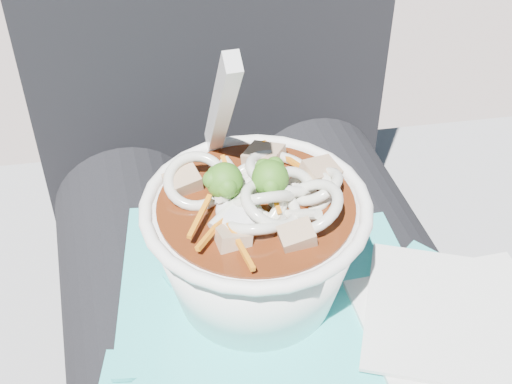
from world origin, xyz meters
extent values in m
cylinder|color=black|center=(0.10, 0.00, 0.56)|extent=(0.14, 0.48, 0.14)
cube|color=#2BB5B4|center=(0.01, -0.02, 0.63)|extent=(0.21, 0.21, 0.00)
cube|color=#2BB5B4|center=(0.09, -0.04, 0.63)|extent=(0.16, 0.15, 0.00)
cube|color=#2BB5B4|center=(0.02, -0.02, 0.63)|extent=(0.18, 0.17, 0.00)
cube|color=#2BB5B4|center=(0.00, -0.02, 0.63)|extent=(0.19, 0.20, 0.00)
cube|color=#2BB5B4|center=(-0.03, 0.03, 0.64)|extent=(0.20, 0.20, 0.00)
cube|color=#2BB5B4|center=(0.00, -0.01, 0.64)|extent=(0.17, 0.19, 0.00)
cube|color=#2BB5B4|center=(-0.01, -0.03, 0.64)|extent=(0.22, 0.22, 0.00)
cube|color=silver|center=(0.11, -0.07, 0.64)|extent=(0.13, 0.13, 0.00)
cube|color=silver|center=(0.11, -0.05, 0.65)|extent=(0.16, 0.16, 0.00)
torus|color=white|center=(-0.02, 0.01, 0.73)|extent=(0.15, 0.15, 0.01)
cylinder|color=#431A09|center=(-0.02, 0.01, 0.72)|extent=(0.13, 0.13, 0.01)
torus|color=beige|center=(-0.02, 0.02, 0.73)|extent=(0.04, 0.04, 0.03)
torus|color=beige|center=(-0.02, 0.01, 0.73)|extent=(0.04, 0.05, 0.04)
torus|color=beige|center=(0.02, 0.01, 0.73)|extent=(0.04, 0.04, 0.03)
torus|color=beige|center=(-0.01, 0.00, 0.74)|extent=(0.05, 0.05, 0.03)
torus|color=beige|center=(0.02, 0.01, 0.73)|extent=(0.05, 0.05, 0.03)
torus|color=beige|center=(0.01, 0.01, 0.73)|extent=(0.05, 0.04, 0.04)
torus|color=beige|center=(0.00, 0.03, 0.74)|extent=(0.07, 0.07, 0.03)
torus|color=beige|center=(-0.01, 0.02, 0.73)|extent=(0.07, 0.07, 0.03)
torus|color=beige|center=(-0.01, 0.00, 0.73)|extent=(0.03, 0.03, 0.02)
torus|color=beige|center=(-0.02, -0.01, 0.73)|extent=(0.06, 0.05, 0.03)
torus|color=beige|center=(-0.05, 0.03, 0.74)|extent=(0.06, 0.05, 0.03)
torus|color=beige|center=(0.01, -0.01, 0.74)|extent=(0.06, 0.06, 0.03)
torus|color=beige|center=(-0.02, 0.01, 0.73)|extent=(0.06, 0.05, 0.05)
cylinder|color=beige|center=(-0.03, 0.02, 0.73)|extent=(0.03, 0.02, 0.02)
cylinder|color=beige|center=(-0.03, 0.01, 0.73)|extent=(0.04, 0.02, 0.02)
cylinder|color=beige|center=(-0.03, 0.03, 0.73)|extent=(0.02, 0.04, 0.02)
cylinder|color=beige|center=(-0.04, 0.00, 0.73)|extent=(0.03, 0.02, 0.01)
cylinder|color=beige|center=(-0.01, 0.02, 0.73)|extent=(0.02, 0.03, 0.02)
cylinder|color=beige|center=(0.00, -0.01, 0.73)|extent=(0.02, 0.03, 0.02)
cylinder|color=#72AF55|center=(-0.01, 0.01, 0.73)|extent=(0.01, 0.01, 0.01)
sphere|color=#245B14|center=(-0.01, 0.01, 0.75)|extent=(0.02, 0.02, 0.02)
sphere|color=#245B14|center=(-0.01, 0.02, 0.75)|extent=(0.01, 0.01, 0.01)
sphere|color=#245B14|center=(0.00, 0.02, 0.75)|extent=(0.01, 0.01, 0.01)
sphere|color=#245B14|center=(-0.01, 0.00, 0.75)|extent=(0.01, 0.01, 0.01)
sphere|color=#245B14|center=(-0.01, 0.02, 0.75)|extent=(0.01, 0.01, 0.01)
cylinder|color=#72AF55|center=(-0.04, 0.02, 0.73)|extent=(0.01, 0.01, 0.01)
sphere|color=#245B14|center=(-0.04, 0.02, 0.75)|extent=(0.02, 0.02, 0.02)
sphere|color=#245B14|center=(-0.04, 0.01, 0.75)|extent=(0.01, 0.01, 0.01)
sphere|color=#245B14|center=(-0.04, 0.01, 0.75)|extent=(0.01, 0.01, 0.01)
sphere|color=#245B14|center=(-0.05, 0.02, 0.75)|extent=(0.01, 0.01, 0.01)
sphere|color=#245B14|center=(-0.04, 0.02, 0.75)|extent=(0.01, 0.01, 0.01)
cube|color=orange|center=(-0.01, 0.01, 0.73)|extent=(0.01, 0.03, 0.01)
cube|color=orange|center=(0.01, 0.04, 0.73)|extent=(0.03, 0.04, 0.01)
cube|color=orange|center=(-0.03, 0.02, 0.74)|extent=(0.01, 0.05, 0.01)
cube|color=orange|center=(-0.06, 0.00, 0.74)|extent=(0.02, 0.03, 0.01)
cube|color=orange|center=(-0.05, -0.01, 0.73)|extent=(0.03, 0.04, 0.01)
cube|color=orange|center=(-0.04, -0.03, 0.73)|extent=(0.01, 0.04, 0.00)
cube|color=#9A7457|center=(0.03, 0.02, 0.73)|extent=(0.03, 0.03, 0.02)
cube|color=#9A7457|center=(0.00, 0.05, 0.73)|extent=(0.03, 0.03, 0.02)
cube|color=#9A7457|center=(-0.06, 0.04, 0.73)|extent=(0.03, 0.02, 0.02)
cube|color=#9A7457|center=(-0.04, -0.02, 0.73)|extent=(0.02, 0.02, 0.02)
cube|color=#9A7457|center=(0.00, -0.03, 0.73)|extent=(0.02, 0.02, 0.02)
ellipsoid|color=silver|center=(-0.03, 0.00, 0.73)|extent=(0.03, 0.04, 0.01)
cube|color=silver|center=(-0.03, 0.04, 0.78)|extent=(0.01, 0.08, 0.12)
camera|label=1|loc=(-0.11, -0.33, 1.04)|focal=50.00mm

